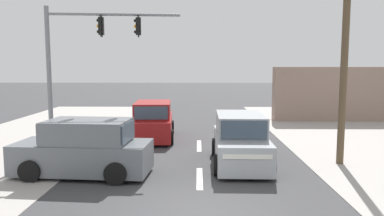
{
  "coord_description": "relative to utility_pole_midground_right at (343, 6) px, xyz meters",
  "views": [
    {
      "loc": [
        -0.06,
        -9.01,
        3.72
      ],
      "look_at": [
        -0.27,
        4.0,
        2.22
      ],
      "focal_mm": 35.0,
      "sensor_mm": 36.0,
      "label": 1
    }
  ],
  "objects": [
    {
      "name": "suv_kerbside_parked",
      "position": [
        -9.07,
        -1.58,
        -4.93
      ],
      "size": [
        4.65,
        2.31,
        1.9
      ],
      "color": "slate",
      "rests_on": "ground"
    },
    {
      "name": "lane_dash_far",
      "position": [
        -5.18,
        3.14,
        -5.81
      ],
      "size": [
        0.2,
        2.4,
        0.01
      ],
      "primitive_type": "cube",
      "color": "silver",
      "rests_on": "ground"
    },
    {
      "name": "lane_dash_mid",
      "position": [
        -5.18,
        -1.86,
        -5.81
      ],
      "size": [
        0.2,
        2.4,
        0.01
      ],
      "primitive_type": "cube",
      "color": "silver",
      "rests_on": "ground"
    },
    {
      "name": "utility_pole_midground_right",
      "position": [
        0.0,
        0.0,
        0.0
      ],
      "size": [
        3.78,
        0.36,
        10.89
      ],
      "color": "brown",
      "rests_on": "ground"
    },
    {
      "name": "shopfront_wall_far",
      "position": [
        5.82,
        11.14,
        -4.02
      ],
      "size": [
        12.0,
        1.0,
        3.6
      ],
      "primitive_type": "cube",
      "color": "gray",
      "rests_on": "ground"
    },
    {
      "name": "suv_oncoming_near",
      "position": [
        -7.49,
        4.74,
        -4.93
      ],
      "size": [
        2.25,
        4.63,
        1.9
      ],
      "color": "maroon",
      "rests_on": "ground"
    },
    {
      "name": "traffic_signal_mast",
      "position": [
        -9.84,
        1.01,
        -1.67
      ],
      "size": [
        5.27,
        0.68,
        6.0
      ],
      "color": "slate",
      "rests_on": "ground"
    },
    {
      "name": "suv_crossing_left",
      "position": [
        -3.65,
        -0.07,
        -4.93
      ],
      "size": [
        2.11,
        4.57,
        1.9
      ],
      "color": "#A3A8AD",
      "rests_on": "ground"
    },
    {
      "name": "ground_plane",
      "position": [
        -5.18,
        -4.86,
        -5.82
      ],
      "size": [
        140.0,
        140.0,
        0.0
      ],
      "primitive_type": "plane",
      "color": "#3A3A3D"
    }
  ]
}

